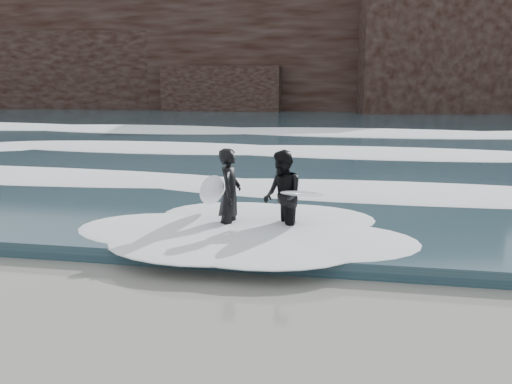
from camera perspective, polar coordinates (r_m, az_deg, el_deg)
ground at (r=7.92m, az=-20.39°, el=-14.01°), size 120.00×120.00×0.00m
sea at (r=35.40m, az=4.44°, el=6.51°), size 90.00×52.00×0.30m
headland at (r=52.22m, az=6.66°, el=13.46°), size 70.00×9.00×10.00m
foam_near at (r=15.81m, az=-3.63°, el=0.98°), size 60.00×3.20×0.20m
foam_mid at (r=22.57m, az=0.77°, el=4.28°), size 60.00×4.00×0.24m
foam_far at (r=31.42m, az=3.64°, el=6.41°), size 60.00×4.80×0.30m
surfer_left at (r=11.66m, az=-2.87°, el=-0.16°), size 1.14×1.74×1.88m
surfer_right at (r=11.45m, az=2.87°, el=-0.41°), size 1.46×2.18×1.86m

